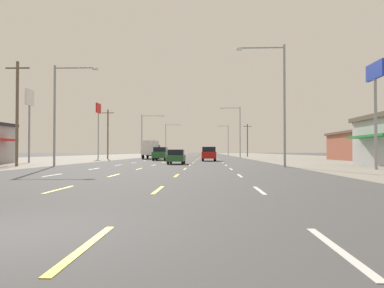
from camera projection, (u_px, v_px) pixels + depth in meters
The scene contains 26 objects.
ground_plane at pixel (190, 158), 71.62m from camera, with size 572.00×572.00×0.00m, color #4C4C4F.
lot_apron_left at pixel (67, 158), 72.68m from camera, with size 28.00×440.00×0.01m, color gray.
lot_apron_right at pixel (317, 158), 70.56m from camera, with size 28.00×440.00×0.01m, color gray.
lane_markings at pixel (196, 156), 110.08m from camera, with size 10.64×227.60×0.01m.
signal_span_wire at pixel (106, 20), 12.67m from camera, with size 27.59×0.52×9.92m.
hatchback_center_turn_nearest at pixel (176, 157), 38.57m from camera, with size 1.72×3.90×1.54m.
suv_inner_right_near at pixel (209, 154), 51.01m from camera, with size 1.98×4.90×1.98m.
suv_inner_left_mid at pixel (161, 154), 54.12m from camera, with size 1.98×4.90×1.98m.
box_truck_far_left_midfar at pixel (151, 149), 65.44m from camera, with size 2.40×7.20×3.23m.
sedan_inner_left_far at pixel (170, 155), 66.38m from camera, with size 1.80×4.50×1.46m.
suv_inner_right_farther at pixel (207, 153), 92.35m from camera, with size 1.98×4.90×1.98m.
sedan_far_left_farthest at pixel (171, 153), 102.60m from camera, with size 1.80×4.50×1.46m.
hatchback_inner_right_distant_a at pixel (207, 153), 118.54m from camera, with size 1.72×3.90×1.54m.
storefront_right_row_1 at pixel (368, 146), 55.62m from camera, with size 9.51×12.01×4.37m.
pole_sign_left_row_1 at pixel (29, 108), 42.84m from camera, with size 0.24×1.85×8.67m.
pole_sign_left_row_2 at pixel (98, 116), 68.51m from camera, with size 0.24×2.64×10.43m.
pole_sign_right_row_0 at pixel (375, 86), 27.09m from camera, with size 0.24×2.69×8.01m.
streetlight_left_row_0 at pixel (59, 107), 32.25m from camera, with size 4.00×0.26×9.04m.
streetlight_right_row_0 at pixel (280, 96), 31.44m from camera, with size 4.27×0.26×10.64m.
streetlight_left_row_1 at pixel (144, 132), 75.08m from camera, with size 4.80×0.26×8.98m.
streetlight_right_row_1 at pixel (238, 128), 74.27m from camera, with size 4.18×0.26×10.52m.
streetlight_left_row_2 at pixel (167, 137), 117.93m from camera, with size 5.01×0.26×10.27m.
streetlight_right_row_2 at pixel (227, 138), 117.09m from camera, with size 3.62×0.26×9.82m.
utility_pole_left_row_0 at pixel (17, 112), 32.74m from camera, with size 2.20×0.26×9.50m.
utility_pole_left_row_1 at pixel (108, 133), 66.33m from camera, with size 2.20×0.26×9.01m.
utility_pole_right_row_2 at pixel (247, 140), 93.07m from camera, with size 2.20×0.26×8.39m.
Camera 1 is at (3.47, -5.58, 1.35)m, focal length 33.94 mm.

